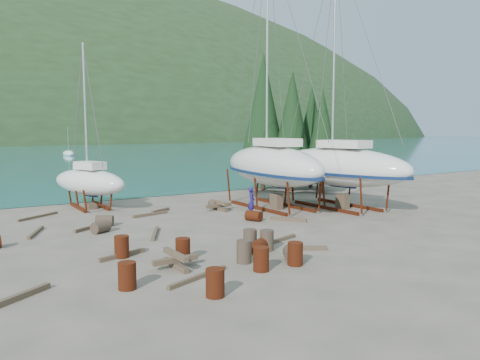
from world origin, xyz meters
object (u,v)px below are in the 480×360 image
worker (252,202)px  large_sailboat_near (272,165)px  small_sailboat_shore (89,181)px  large_sailboat_far (338,166)px

worker → large_sailboat_near: bearing=-27.6°
large_sailboat_near → worker: (-2.84, -1.86, -1.93)m
large_sailboat_near → worker: bearing=-139.3°
large_sailboat_near → small_sailboat_shore: 11.96m
small_sailboat_shore → worker: bearing=-70.3°
large_sailboat_near → worker: size_ratio=9.93×
large_sailboat_near → worker: large_sailboat_near is taller
large_sailboat_near → worker: 3.91m
large_sailboat_far → worker: large_sailboat_far is taller
small_sailboat_shore → worker: size_ratio=6.06×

